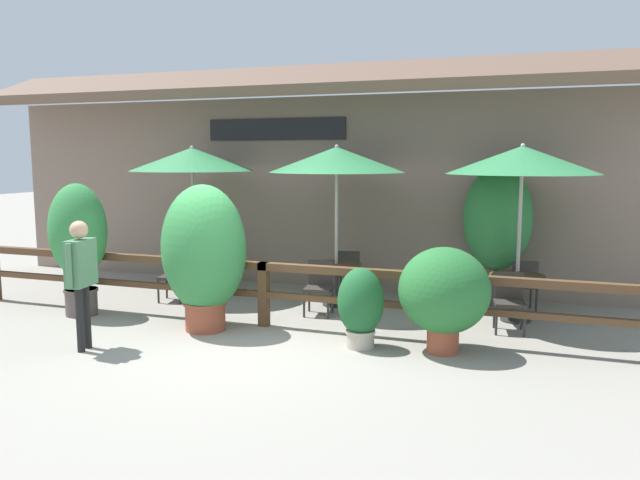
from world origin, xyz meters
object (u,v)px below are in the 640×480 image
dining_table_middle (336,272)px  potted_plant_broad_leaf (498,220)px  chair_far_wallside (523,283)px  potted_plant_corner_fern (444,293)px  patio_umbrella_middle (337,160)px  potted_plant_entrance_palm (204,252)px  chair_middle_wallside (349,271)px  chair_near_streetside (174,274)px  chair_middle_streetside (319,285)px  patio_umbrella_far (522,160)px  pedestrian (81,268)px  chair_near_wallside (210,262)px  patio_umbrella_near (192,160)px  dining_table_near (195,262)px  chair_far_streetside (509,299)px  dining_table_far (517,284)px  potted_plant_tall_tropical (361,306)px  potted_plant_small_flowering (78,237)px

dining_table_middle → potted_plant_broad_leaf: bearing=20.0°
chair_far_wallside → potted_plant_corner_fern: (-0.91, -2.55, 0.31)m
patio_umbrella_middle → potted_plant_entrance_palm: 2.77m
patio_umbrella_middle → chair_middle_wallside: patio_umbrella_middle is taller
chair_near_streetside → chair_middle_streetside: bearing=-13.3°
patio_umbrella_far → pedestrian: patio_umbrella_far is taller
chair_middle_streetside → chair_far_wallside: bearing=13.8°
chair_near_wallside → chair_near_streetside: bearing=90.6°
patio_umbrella_near → patio_umbrella_middle: same height
chair_near_streetside → patio_umbrella_middle: bearing=0.2°
chair_near_streetside → chair_near_wallside: bearing=78.7°
patio_umbrella_middle → dining_table_near: bearing=178.6°
dining_table_middle → chair_far_streetside: (2.81, -0.69, -0.09)m
dining_table_near → chair_near_streetside: chair_near_streetside is taller
dining_table_near → dining_table_far: (5.63, -0.14, 0.00)m
patio_umbrella_far → potted_plant_tall_tropical: 3.36m
chair_far_streetside → pedestrian: (-5.14, -2.72, 0.61)m
patio_umbrella_near → dining_table_middle: bearing=-1.4°
chair_far_wallside → potted_plant_tall_tropical: potted_plant_tall_tropical is taller
pedestrian → patio_umbrella_near: bearing=-2.3°
dining_table_far → potted_plant_tall_tropical: bearing=-132.2°
potted_plant_entrance_palm → chair_middle_wallside: bearing=63.6°
chair_middle_wallside → potted_plant_tall_tropical: potted_plant_tall_tropical is taller
dining_table_middle → chair_far_streetside: 2.90m
chair_near_streetside → patio_umbrella_middle: patio_umbrella_middle is taller
chair_middle_streetside → chair_far_streetside: 2.89m
chair_middle_wallside → dining_table_middle: bearing=78.2°
chair_far_wallside → chair_near_streetside: bearing=-2.2°
patio_umbrella_middle → potted_plant_entrance_palm: size_ratio=1.28×
patio_umbrella_middle → potted_plant_broad_leaf: size_ratio=1.14×
dining_table_middle → chair_middle_wallside: size_ratio=0.98×
chair_middle_wallside → dining_table_far: (2.86, -0.72, 0.09)m
patio_umbrella_middle → dining_table_middle: (0.00, 0.00, -1.87)m
chair_near_streetside → patio_umbrella_far: (5.67, 0.51, 1.96)m
chair_near_streetside → potted_plant_tall_tropical: 4.09m
chair_near_wallside → chair_middle_wallside: same height
dining_table_near → potted_plant_small_flowering: 2.29m
chair_near_wallside → pedestrian: pedestrian is taller
potted_plant_corner_fern → potted_plant_tall_tropical: bearing=-172.0°
chair_near_streetside → dining_table_middle: bearing=0.2°
chair_near_wallside → potted_plant_entrance_palm: potted_plant_entrance_palm is taller
chair_near_wallside → dining_table_far: chair_near_wallside is taller
dining_table_middle → chair_far_streetside: size_ratio=0.98×
chair_near_streetside → patio_umbrella_far: bearing=-6.5°
dining_table_middle → potted_plant_corner_fern: bearing=-43.9°
dining_table_near → dining_table_middle: size_ratio=1.00×
chair_near_wallside → chair_far_streetside: same height
potted_plant_corner_fern → potted_plant_small_flowering: potted_plant_small_flowering is taller
patio_umbrella_near → dining_table_near: size_ratio=3.22×
chair_far_wallside → potted_plant_entrance_palm: size_ratio=0.40×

